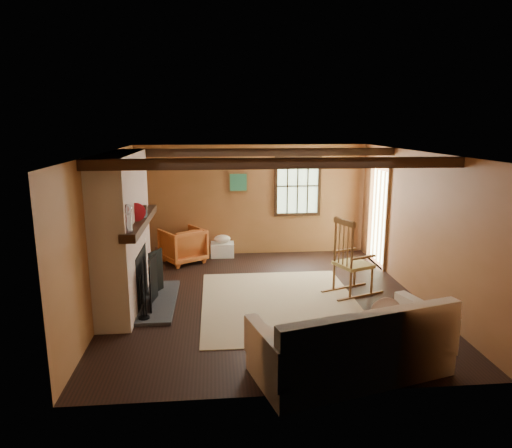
{
  "coord_description": "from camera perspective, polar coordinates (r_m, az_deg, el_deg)",
  "views": [
    {
      "loc": [
        -0.82,
        -7.06,
        2.83
      ],
      "look_at": [
        -0.13,
        0.4,
        1.18
      ],
      "focal_mm": 32.0,
      "sensor_mm": 36.0,
      "label": 1
    }
  ],
  "objects": [
    {
      "name": "firewood_pile",
      "position": [
        10.08,
        -10.72,
        -3.44
      ],
      "size": [
        0.63,
        0.11,
        0.23
      ],
      "color": "brown",
      "rests_on": "ground"
    },
    {
      "name": "rocking_chair",
      "position": [
        7.86,
        11.81,
        -4.67
      ],
      "size": [
        1.07,
        0.81,
        1.32
      ],
      "rotation": [
        0.0,
        0.0,
        1.95
      ],
      "color": "tan",
      "rests_on": "ground"
    },
    {
      "name": "rug",
      "position": [
        7.49,
        2.98,
        -9.79
      ],
      "size": [
        2.5,
        3.0,
        0.01
      ],
      "primitive_type": "cube",
      "color": "tan",
      "rests_on": "ground"
    },
    {
      "name": "basket_pillow",
      "position": [
        9.92,
        -4.24,
        -1.88
      ],
      "size": [
        0.38,
        0.31,
        0.18
      ],
      "primitive_type": "ellipsoid",
      "rotation": [
        0.0,
        0.0,
        0.07
      ],
      "color": "white",
      "rests_on": "laundry_basket"
    },
    {
      "name": "room_envelope",
      "position": [
        7.49,
        2.78,
        3.2
      ],
      "size": [
        5.02,
        5.52,
        2.44
      ],
      "color": "brown",
      "rests_on": "ground"
    },
    {
      "name": "armchair",
      "position": [
        9.6,
        -9.13,
        -2.64
      ],
      "size": [
        1.08,
        1.09,
        0.73
      ],
      "primitive_type": "imported",
      "rotation": [
        0.0,
        0.0,
        -2.58
      ],
      "color": "#BF6026",
      "rests_on": "ground"
    },
    {
      "name": "fireplace",
      "position": [
        7.4,
        -16.09,
        -1.58
      ],
      "size": [
        1.02,
        2.3,
        2.4
      ],
      "color": "brown",
      "rests_on": "ground"
    },
    {
      "name": "ground",
      "position": [
        7.65,
        1.26,
        -9.31
      ],
      "size": [
        5.5,
        5.5,
        0.0
      ],
      "primitive_type": "plane",
      "color": "black",
      "rests_on": "ground"
    },
    {
      "name": "sofa",
      "position": [
        5.51,
        12.09,
        -14.96
      ],
      "size": [
        2.42,
        1.55,
        0.91
      ],
      "rotation": [
        0.0,
        0.0,
        0.27
      ],
      "color": "white",
      "rests_on": "ground"
    },
    {
      "name": "laundry_basket",
      "position": [
        9.98,
        -4.22,
        -3.21
      ],
      "size": [
        0.51,
        0.39,
        0.3
      ],
      "primitive_type": "cube",
      "rotation": [
        0.0,
        0.0,
        -0.02
      ],
      "color": "white",
      "rests_on": "ground"
    }
  ]
}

